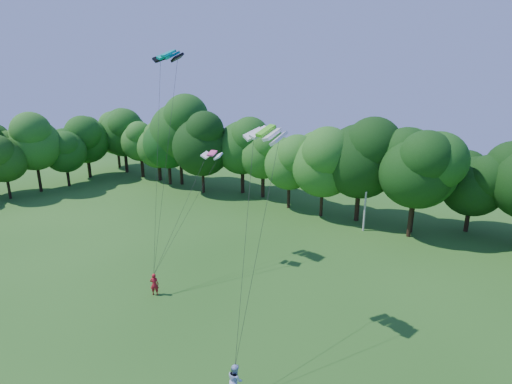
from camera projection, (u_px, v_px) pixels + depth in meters
The scene contains 9 objects.
utility_pole at pixel (366, 192), 42.97m from camera, with size 1.76×0.22×8.79m.
kite_flyer_left at pixel (154, 284), 31.14m from camera, with size 0.67×0.44×1.84m, color #B31723.
kite_flyer_right at pixel (235, 380), 21.38m from camera, with size 0.93×0.72×1.90m, color #B0C1F5.
kite_teal at pixel (168, 53), 33.09m from camera, with size 3.00×1.65×0.65m.
kite_green at pixel (266, 131), 23.87m from camera, with size 3.07×2.02×0.67m.
kite_pink at pixel (212, 153), 33.75m from camera, with size 1.90×1.13×0.39m.
tree_back_west at pixel (167, 136), 60.86m from camera, with size 8.27×8.27×12.03m.
tree_back_center at pixel (416, 169), 40.56m from camera, with size 8.11×8.11×11.80m.
tree_flank_west at pixel (3, 155), 53.79m from camera, with size 6.73×6.73×9.80m.
Camera 1 is at (15.39, -9.99, 16.69)m, focal length 28.00 mm.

